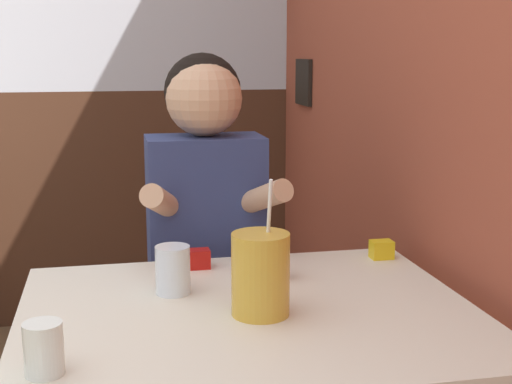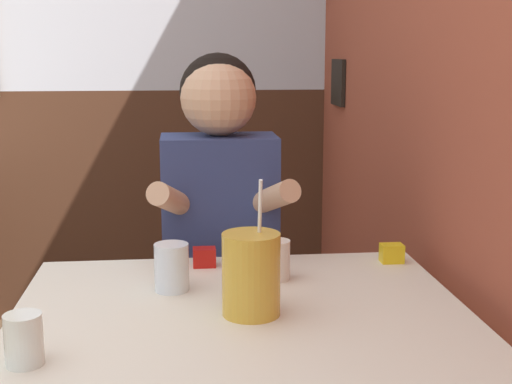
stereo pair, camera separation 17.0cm
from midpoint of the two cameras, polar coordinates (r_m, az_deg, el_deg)
brick_wall_right at (r=2.35m, az=14.25°, el=12.57°), size 0.08×4.33×2.70m
back_wall at (r=3.47m, az=-18.36°, el=11.92°), size 5.95×0.09×2.70m
main_table at (r=1.62m, az=1.89°, el=-11.54°), size 1.01×0.83×0.72m
person_seated at (r=2.15m, az=-0.64°, el=-4.69°), size 0.42×0.42×1.28m
cocktail_pitcher at (r=1.54m, az=2.78°, el=-6.63°), size 0.13×0.13×0.30m
glass_near_pitcher at (r=1.70m, az=-3.93°, el=-6.07°), size 0.08×0.08×0.11m
glass_center at (r=1.36m, az=-14.68°, el=-11.42°), size 0.07×0.07×0.10m
glass_far_side at (r=1.79m, az=4.35°, el=-5.48°), size 0.07×0.07×0.10m
condiment_ketchup at (r=1.89m, az=-1.59°, el=-5.27°), size 0.06×0.04×0.05m
condiment_mustard at (r=1.98m, az=13.25°, el=-4.82°), size 0.06×0.04×0.05m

